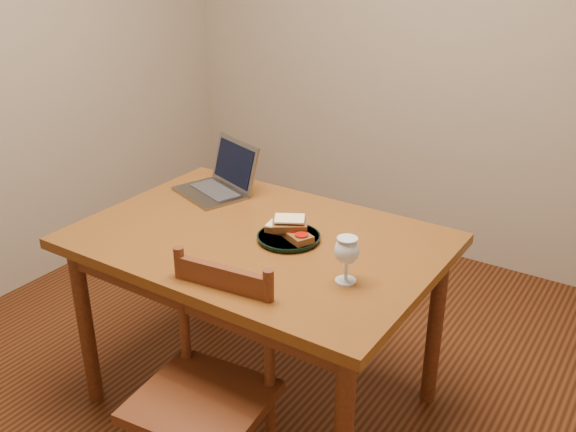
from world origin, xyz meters
The scene contains 10 objects.
floor centered at (0.00, 0.00, -0.01)m, with size 3.20×3.20×0.02m, color black.
back_wall centered at (0.00, 1.61, 1.30)m, with size 3.20×0.02×2.60m, color gray.
table centered at (0.00, -0.05, 0.65)m, with size 1.30×0.90×0.74m.
chair centered at (0.14, -0.53, 0.46)m, with size 0.44×0.42×0.43m.
plate centered at (0.11, -0.01, 0.75)m, with size 0.23×0.23×0.02m, color black.
sandwich_cheese centered at (0.07, 0.00, 0.78)m, with size 0.11×0.06×0.03m, color #381E0C, non-canonical shape.
sandwich_tomato centered at (0.15, -0.03, 0.78)m, with size 0.12×0.07×0.04m, color #381E0C, non-canonical shape.
sandwich_top centered at (0.11, -0.01, 0.80)m, with size 0.12×0.07×0.04m, color #381E0C, non-canonical shape.
milk_glass centered at (0.42, -0.16, 0.82)m, with size 0.08×0.08×0.16m, color white, non-canonical shape.
laptop centered at (-0.38, 0.22, 0.80)m, with size 0.36×0.35×0.21m.
Camera 1 is at (1.23, -1.74, 1.77)m, focal length 40.00 mm.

